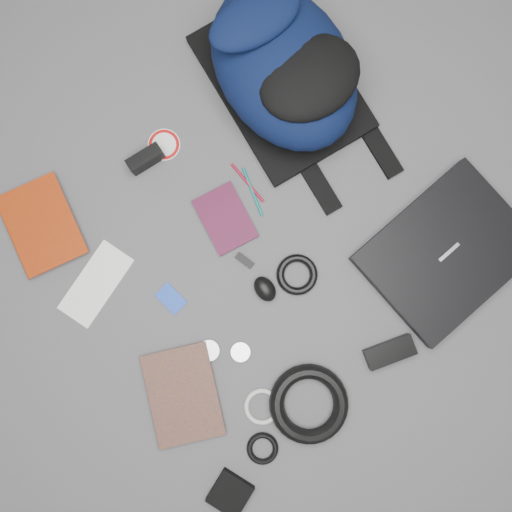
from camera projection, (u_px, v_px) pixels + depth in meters
ground at (256, 256)px, 1.34m from camera, size 4.00×4.00×0.00m
backpack at (284, 67)px, 1.26m from camera, size 0.42×0.56×0.22m
laptop at (446, 253)px, 1.32m from camera, size 0.42×0.34×0.04m
textbook_red at (11, 239)px, 1.33m from camera, size 0.23×0.27×0.03m
comic_book at (149, 403)px, 1.31m from camera, size 0.27×0.30×0.02m
envelope at (96, 284)px, 1.34m from camera, size 0.24×0.16×0.00m
dvd_case at (225, 219)px, 1.34m from camera, size 0.15×0.19×0.01m
compact_camera at (146, 159)px, 1.33m from camera, size 0.10×0.05×0.05m
sticker_disc at (164, 145)px, 1.36m from camera, size 0.10×0.10×0.00m
pen_teal at (253, 192)px, 1.35m from camera, size 0.05×0.14×0.01m
pen_red at (247, 183)px, 1.35m from camera, size 0.01×0.13×0.01m
id_badge at (171, 299)px, 1.33m from camera, size 0.06×0.08×0.00m
usb_black at (245, 260)px, 1.34m from camera, size 0.03×0.06×0.01m
mouse at (265, 289)px, 1.32m from camera, size 0.06×0.08×0.04m
headphone_left at (241, 352)px, 1.32m from camera, size 0.06×0.06×0.01m
headphone_right at (209, 350)px, 1.32m from camera, size 0.06×0.06×0.01m
cable_coil at (297, 275)px, 1.33m from camera, size 0.11×0.11×0.02m
power_brick at (390, 352)px, 1.31m from camera, size 0.14×0.09×0.03m
power_cord_coil at (309, 404)px, 1.30m from camera, size 0.22×0.22×0.04m
pouch at (230, 494)px, 1.29m from camera, size 0.12×0.12×0.02m
earbud_coil at (263, 448)px, 1.30m from camera, size 0.09×0.09×0.02m
white_cable_coil at (262, 407)px, 1.31m from camera, size 0.10×0.10×0.01m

